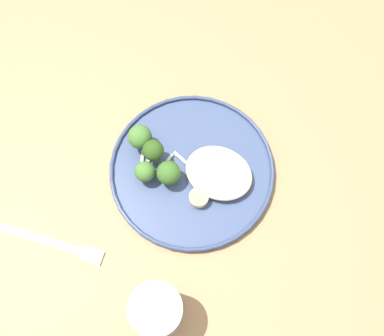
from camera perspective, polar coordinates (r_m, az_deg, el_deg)
The scene contains 20 objects.
ground at distance 1.58m, azimuth 0.62°, elevation -9.00°, with size 6.00×6.00×0.00m, color #665B51.
wooden_dining_table at distance 0.94m, azimuth 1.03°, elevation -1.47°, with size 1.40×1.00×0.74m.
dinner_plate at distance 0.85m, azimuth 0.00°, elevation -0.26°, with size 0.29×0.29×0.02m.
noodle_bed at distance 0.84m, azimuth 3.17°, elevation -0.57°, with size 0.12×0.10×0.03m.
seared_scallop_right_edge at distance 0.83m, azimuth 0.80°, elevation -3.49°, with size 0.03×0.03×0.02m.
seared_scallop_front_small at distance 0.85m, azimuth 5.57°, elevation 0.22°, with size 0.03×0.03×0.01m.
seared_scallop_tilted_round at distance 0.85m, azimuth 3.74°, elevation 1.25°, with size 0.03×0.03×0.02m.
seared_scallop_center_golden at distance 0.84m, azimuth 1.66°, elevation -0.86°, with size 0.02×0.02×0.02m.
seared_scallop_large_seared at distance 0.85m, azimuth 0.41°, elevation 0.43°, with size 0.02×0.02×0.01m.
seared_scallop_on_noodles at distance 0.84m, azimuth 4.36°, elevation -0.85°, with size 0.02×0.02×0.01m.
broccoli_floret_tall_stalk at distance 0.83m, azimuth -5.55°, elevation -0.44°, with size 0.04×0.04×0.05m.
broccoli_floret_near_rim at distance 0.82m, azimuth -2.77°, elevation -0.58°, with size 0.04×0.04×0.05m.
broccoli_floret_split_head at distance 0.84m, azimuth -6.13°, elevation 3.62°, with size 0.04×0.04×0.06m.
broccoli_floret_center_pile at distance 0.83m, azimuth -4.58°, elevation 2.02°, with size 0.04×0.04×0.06m.
onion_sliver_short_strip at distance 0.86m, azimuth -4.49°, elevation 1.66°, with size 0.04×0.01×0.00m, color silver.
onion_sliver_long_sliver at distance 0.86m, azimuth -5.90°, elevation 0.68°, with size 0.04×0.01×0.00m, color silver.
onion_sliver_pale_crescent at distance 0.85m, azimuth -3.09°, elevation 0.57°, with size 0.04×0.01×0.00m, color silver.
onion_sliver_curled_piece at distance 0.85m, azimuth -0.80°, elevation 0.69°, with size 0.05×0.01×0.00m, color silver.
water_glass at distance 0.77m, azimuth -4.07°, elevation -16.38°, with size 0.08×0.08×0.10m.
dinner_fork at distance 0.86m, azimuth -15.80°, elevation -8.55°, with size 0.19×0.04×0.00m.
Camera 1 is at (0.11, -0.27, 1.55)m, focal length 45.47 mm.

